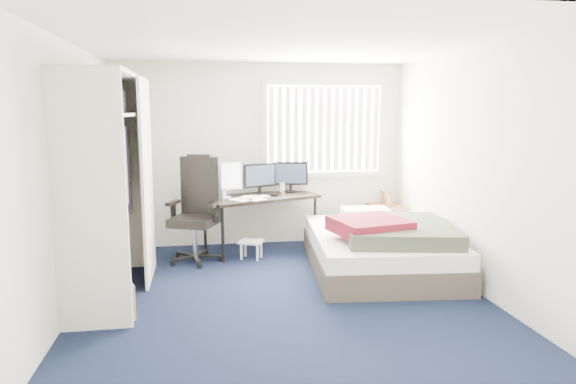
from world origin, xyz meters
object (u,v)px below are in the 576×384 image
at_px(desk, 260,193).
at_px(bed, 381,246).
at_px(nightstand, 385,209).
at_px(office_chair, 197,220).

bearing_deg(desk, bed, -41.72).
bearing_deg(nightstand, bed, -111.47).
height_order(office_chair, nightstand, office_chair).
xyz_separation_m(desk, nightstand, (1.78, 0.09, -0.29)).
distance_m(office_chair, bed, 2.28).
xyz_separation_m(desk, bed, (1.29, -1.15, -0.48)).
relative_size(office_chair, nightstand, 1.68).
height_order(desk, bed, desk).
xyz_separation_m(desk, office_chair, (-0.83, -0.37, -0.26)).
bearing_deg(bed, desk, 138.28).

